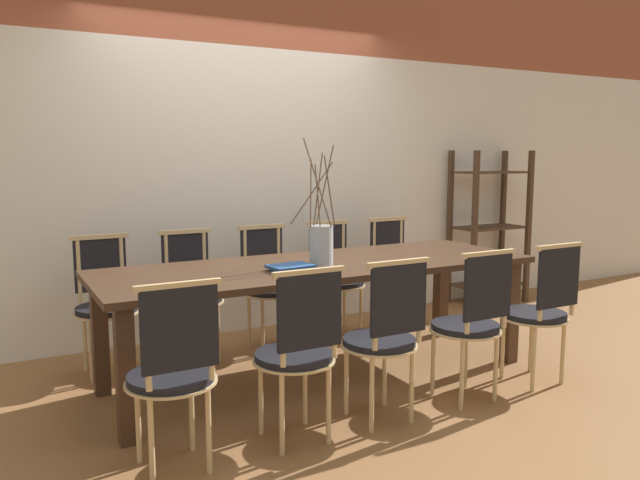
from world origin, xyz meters
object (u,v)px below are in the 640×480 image
dining_table (320,276)px  vase_centerpiece (321,243)px  shelving_rack (489,228)px  chair_far_center (269,282)px  book_stack (290,267)px  chair_near_center (384,334)px

dining_table → vase_centerpiece: (-0.03, -0.07, 0.23)m
shelving_rack → vase_centerpiece: bearing=-155.9°
chair_far_center → book_stack: 0.99m
chair_far_center → dining_table: bearing=91.4°
chair_near_center → book_stack: 0.74m
book_stack → shelving_rack: shelving_rack is taller
shelving_rack → chair_near_center: bearing=-143.7°
chair_near_center → book_stack: chair_near_center is taller
book_stack → shelving_rack: bearing=23.4°
chair_near_center → chair_far_center: 1.55m
chair_near_center → book_stack: size_ratio=3.36×
book_stack → chair_far_center: bearing=74.2°
chair_near_center → chair_far_center: same height
shelving_rack → dining_table: bearing=-157.0°
chair_near_center → dining_table: bearing=87.9°
dining_table → chair_far_center: chair_far_center is taller
chair_near_center → shelving_rack: bearing=36.3°
vase_centerpiece → book_stack: size_ratio=2.90×
chair_near_center → vase_centerpiece: 0.81m
dining_table → chair_near_center: 0.80m
chair_far_center → vase_centerpiece: 0.93m
chair_near_center → chair_far_center: (0.01, 1.55, 0.00)m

